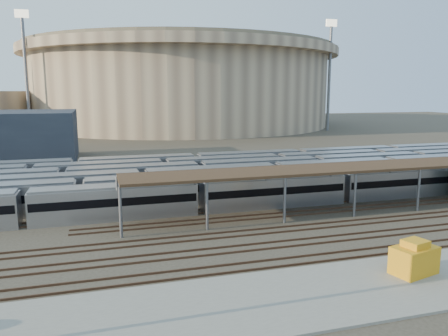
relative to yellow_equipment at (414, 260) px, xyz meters
The scene contains 10 objects.
ground 19.24m from the yellow_equipment, 132.75° to the left, with size 420.00×420.00×0.00m, color #383026.
apron 18.09m from the yellow_equipment, behind, with size 50.00×9.00×0.20m, color gray.
subway_trains 34.35m from the yellow_equipment, 108.34° to the left, with size 123.10×23.90×3.60m.
inspection_shed 20.54m from the yellow_equipment, 63.65° to the left, with size 60.30×6.00×5.30m.
empty_tracks 15.94m from the yellow_equipment, 145.07° to the left, with size 170.00×9.62×0.18m.
stadium 155.31m from the yellow_equipment, 85.56° to the left, with size 124.00×124.00×32.50m.
floodlight_0 132.77m from the yellow_equipment, 109.12° to the left, with size 4.00×1.00×38.40m.
floodlight_2 129.00m from the yellow_equipment, 63.47° to the left, with size 4.00×1.00×38.40m.
floodlight_3 176.69m from the yellow_equipment, 97.54° to the left, with size 4.00×1.00×38.40m.
yellow_equipment is the anchor object (origin of this frame).
Camera 1 is at (-9.82, -40.37, 14.02)m, focal length 35.00 mm.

